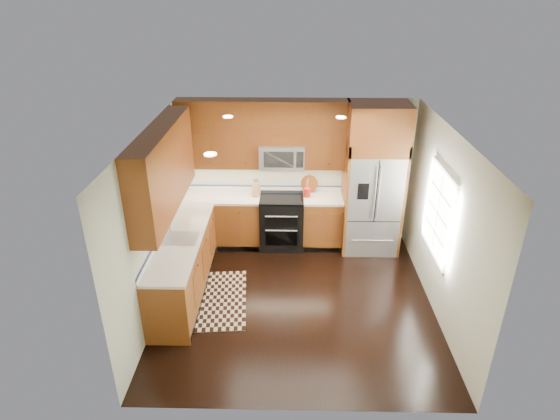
{
  "coord_description": "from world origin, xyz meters",
  "views": [
    {
      "loc": [
        -0.12,
        -5.71,
        4.32
      ],
      "look_at": [
        -0.26,
        0.6,
        1.22
      ],
      "focal_mm": 30.0,
      "sensor_mm": 36.0,
      "label": 1
    }
  ],
  "objects_px": {
    "range": "(282,222)",
    "utensil_crock": "(307,191)",
    "refrigerator": "(373,180)",
    "knife_block": "(256,189)",
    "rug": "(217,299)"
  },
  "relations": [
    {
      "from": "range",
      "to": "knife_block",
      "type": "height_order",
      "value": "knife_block"
    },
    {
      "from": "utensil_crock",
      "to": "rug",
      "type": "bearing_deg",
      "value": -129.0
    },
    {
      "from": "range",
      "to": "refrigerator",
      "type": "relative_size",
      "value": 0.36
    },
    {
      "from": "range",
      "to": "knife_block",
      "type": "xyz_separation_m",
      "value": [
        -0.45,
        0.09,
        0.6
      ]
    },
    {
      "from": "rug",
      "to": "utensil_crock",
      "type": "bearing_deg",
      "value": 46.19
    },
    {
      "from": "range",
      "to": "utensil_crock",
      "type": "relative_size",
      "value": 2.86
    },
    {
      "from": "range",
      "to": "utensil_crock",
      "type": "distance_m",
      "value": 0.73
    },
    {
      "from": "knife_block",
      "to": "rug",
      "type": "bearing_deg",
      "value": -105.94
    },
    {
      "from": "refrigerator",
      "to": "rug",
      "type": "bearing_deg",
      "value": -146.94
    },
    {
      "from": "knife_block",
      "to": "refrigerator",
      "type": "bearing_deg",
      "value": -3.73
    },
    {
      "from": "range",
      "to": "refrigerator",
      "type": "distance_m",
      "value": 1.76
    },
    {
      "from": "knife_block",
      "to": "utensil_crock",
      "type": "xyz_separation_m",
      "value": [
        0.89,
        -0.04,
        -0.01
      ]
    },
    {
      "from": "rug",
      "to": "knife_block",
      "type": "bearing_deg",
      "value": 69.25
    },
    {
      "from": "refrigerator",
      "to": "knife_block",
      "type": "bearing_deg",
      "value": 176.27
    },
    {
      "from": "refrigerator",
      "to": "rug",
      "type": "height_order",
      "value": "refrigerator"
    }
  ]
}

